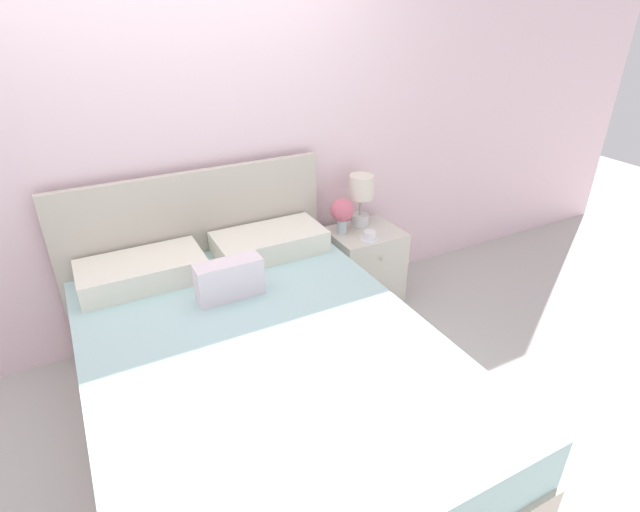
% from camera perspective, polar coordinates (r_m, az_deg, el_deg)
% --- Properties ---
extents(ground_plane, '(12.00, 12.00, 0.00)m').
position_cam_1_polar(ground_plane, '(3.59, -12.63, -7.45)').
color(ground_plane, '#BCB7B2').
extents(wall_back, '(8.00, 0.06, 2.60)m').
position_cam_1_polar(wall_back, '(3.11, -15.56, 13.20)').
color(wall_back, silver).
rests_on(wall_back, ground_plane).
extents(bed, '(1.66, 2.19, 1.10)m').
position_cam_1_polar(bed, '(2.62, -6.79, -13.64)').
color(bed, beige).
rests_on(bed, ground_plane).
extents(nightstand, '(0.49, 0.43, 0.55)m').
position_cam_1_polar(nightstand, '(3.65, 5.03, -1.05)').
color(nightstand, silver).
rests_on(nightstand, ground_plane).
extents(table_lamp, '(0.17, 0.17, 0.38)m').
position_cam_1_polar(table_lamp, '(3.51, 4.71, 7.07)').
color(table_lamp, white).
rests_on(table_lamp, nightstand).
extents(flower_vase, '(0.16, 0.16, 0.26)m').
position_cam_1_polar(flower_vase, '(3.42, 2.59, 5.05)').
color(flower_vase, silver).
rests_on(flower_vase, nightstand).
extents(teacup, '(0.13, 0.13, 0.06)m').
position_cam_1_polar(teacup, '(3.40, 5.69, 2.32)').
color(teacup, white).
rests_on(teacup, nightstand).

